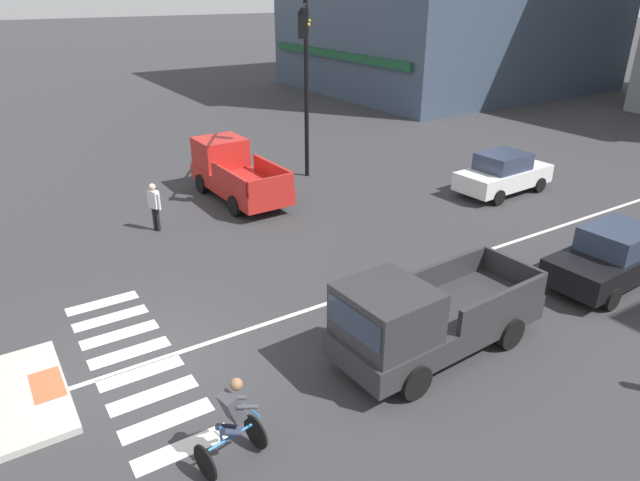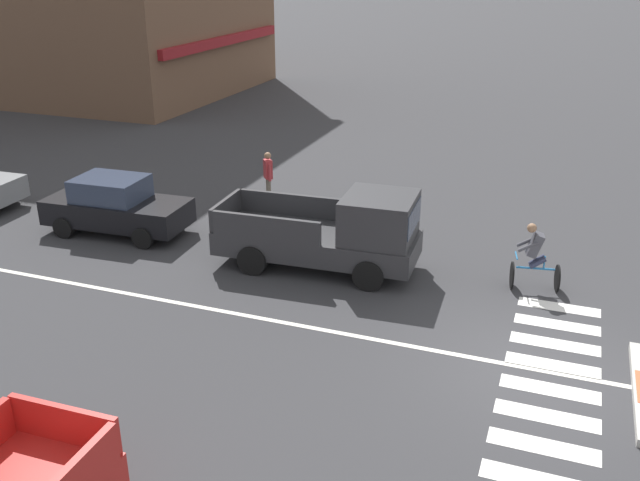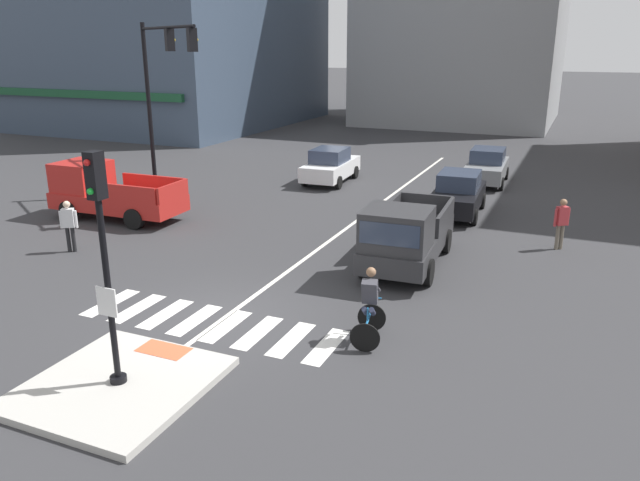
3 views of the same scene
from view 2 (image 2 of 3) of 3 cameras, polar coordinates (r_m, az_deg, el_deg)
name	(u,v)px [view 2 (image 2 of 3)]	position (r m, az deg, el deg)	size (l,w,h in m)	color
ground_plane	(536,374)	(14.21, 17.34, -10.43)	(300.00, 300.00, 0.00)	#333335
crosswalk_stripe_a	(540,481)	(11.76, 17.57, -18.29)	(0.44, 1.80, 0.01)	silver
crosswalk_stripe_b	(543,446)	(12.43, 17.86, -15.77)	(0.44, 1.80, 0.01)	silver
crosswalk_stripe_c	(547,416)	(13.13, 18.11, -13.52)	(0.44, 1.80, 0.01)	silver
crosswalk_stripe_d	(550,389)	(13.85, 18.34, -11.50)	(0.44, 1.80, 0.01)	silver
crosswalk_stripe_e	(552,365)	(14.58, 18.53, -9.68)	(0.44, 1.80, 0.01)	silver
crosswalk_stripe_f	(555,344)	(15.33, 18.71, -8.03)	(0.44, 1.80, 0.01)	silver
crosswalk_stripe_g	(557,324)	(16.08, 18.87, -6.54)	(0.44, 1.80, 0.01)	silver
crosswalk_stripe_h	(559,307)	(16.85, 19.02, -5.18)	(0.44, 1.80, 0.01)	silver
lane_centre_line	(106,289)	(17.51, -17.15, -3.85)	(0.14, 28.00, 0.01)	silver
car_black_eastbound_far	(116,206)	(20.69, -16.40, 2.75)	(2.00, 4.18, 1.64)	black
pickup_truck_charcoal_eastbound_mid	(335,233)	(17.43, 1.24, 0.59)	(2.25, 5.19, 2.08)	#2D2D30
cyclist	(534,256)	(17.17, 17.18, -1.21)	(0.85, 1.19, 1.68)	black
pedestrian_waiting_far_side	(268,173)	(22.33, -4.28, 5.52)	(0.45, 0.40, 1.67)	#6B6051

